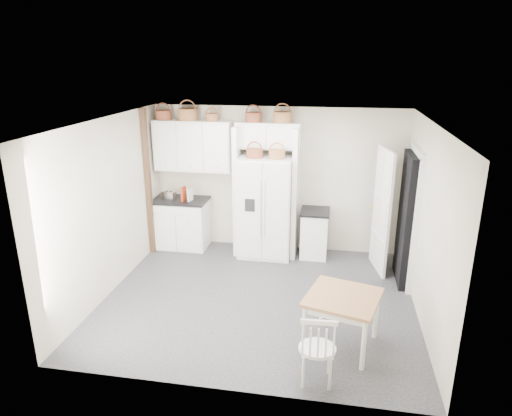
# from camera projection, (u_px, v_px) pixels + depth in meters

# --- Properties ---
(floor) EXTENTS (4.50, 4.50, 0.00)m
(floor) POSITION_uv_depth(u_px,v_px,m) (259.00, 298.00, 6.78)
(floor) COLOR #242428
(floor) RESTS_ON ground
(ceiling) EXTENTS (4.50, 4.50, 0.00)m
(ceiling) POSITION_uv_depth(u_px,v_px,m) (259.00, 122.00, 5.96)
(ceiling) COLOR white
(ceiling) RESTS_ON wall_back
(wall_back) EXTENTS (4.50, 0.00, 4.50)m
(wall_back) POSITION_uv_depth(u_px,v_px,m) (277.00, 180.00, 8.24)
(wall_back) COLOR #BBAE94
(wall_back) RESTS_ON floor
(wall_left) EXTENTS (0.00, 4.00, 4.00)m
(wall_left) POSITION_uv_depth(u_px,v_px,m) (109.00, 207.00, 6.74)
(wall_left) COLOR #BBAE94
(wall_left) RESTS_ON floor
(wall_right) EXTENTS (0.00, 4.00, 4.00)m
(wall_right) POSITION_uv_depth(u_px,v_px,m) (427.00, 226.00, 6.00)
(wall_right) COLOR #BBAE94
(wall_right) RESTS_ON floor
(refrigerator) EXTENTS (0.92, 0.74, 1.79)m
(refrigerator) POSITION_uv_depth(u_px,v_px,m) (266.00, 207.00, 8.04)
(refrigerator) COLOR white
(refrigerator) RESTS_ON floor
(base_cab_left) EXTENTS (0.96, 0.61, 0.89)m
(base_cab_left) POSITION_uv_depth(u_px,v_px,m) (182.00, 224.00, 8.51)
(base_cab_left) COLOR white
(base_cab_left) RESTS_ON floor
(base_cab_right) EXTENTS (0.46, 0.55, 0.81)m
(base_cab_right) POSITION_uv_depth(u_px,v_px,m) (314.00, 234.00, 8.12)
(base_cab_right) COLOR white
(base_cab_right) RESTS_ON floor
(dining_table) EXTENTS (1.01, 1.01, 0.69)m
(dining_table) POSITION_uv_depth(u_px,v_px,m) (341.00, 321.00, 5.57)
(dining_table) COLOR #9B592F
(dining_table) RESTS_ON floor
(windsor_chair) EXTENTS (0.43, 0.39, 0.83)m
(windsor_chair) POSITION_uv_depth(u_px,v_px,m) (317.00, 349.00, 4.92)
(windsor_chair) COLOR white
(windsor_chair) RESTS_ON floor
(counter_left) EXTENTS (1.00, 0.65, 0.04)m
(counter_left) POSITION_uv_depth(u_px,v_px,m) (180.00, 200.00, 8.37)
(counter_left) COLOR black
(counter_left) RESTS_ON base_cab_left
(counter_right) EXTENTS (0.50, 0.59, 0.04)m
(counter_right) POSITION_uv_depth(u_px,v_px,m) (315.00, 212.00, 7.99)
(counter_right) COLOR black
(counter_right) RESTS_ON base_cab_right
(toaster) EXTENTS (0.25, 0.18, 0.16)m
(toaster) POSITION_uv_depth(u_px,v_px,m) (169.00, 196.00, 8.27)
(toaster) COLOR silver
(toaster) RESTS_ON counter_left
(cookbook_red) EXTENTS (0.05, 0.17, 0.26)m
(cookbook_red) POSITION_uv_depth(u_px,v_px,m) (184.00, 194.00, 8.23)
(cookbook_red) COLOR #9E2E14
(cookbook_red) RESTS_ON counter_left
(cookbook_cream) EXTENTS (0.07, 0.15, 0.22)m
(cookbook_cream) POSITION_uv_depth(u_px,v_px,m) (190.00, 195.00, 8.21)
(cookbook_cream) COLOR beige
(cookbook_cream) RESTS_ON counter_left
(basket_upper_a) EXTENTS (0.29, 0.29, 0.16)m
(basket_upper_a) POSITION_uv_depth(u_px,v_px,m) (163.00, 115.00, 8.05)
(basket_upper_a) COLOR brown
(basket_upper_a) RESTS_ON upper_cabinet
(basket_upper_b) EXTENTS (0.34, 0.34, 0.20)m
(basket_upper_b) POSITION_uv_depth(u_px,v_px,m) (188.00, 114.00, 7.97)
(basket_upper_b) COLOR brown
(basket_upper_b) RESTS_ON upper_cabinet
(basket_upper_c) EXTENTS (0.22, 0.22, 0.13)m
(basket_upper_c) POSITION_uv_depth(u_px,v_px,m) (212.00, 117.00, 7.91)
(basket_upper_c) COLOR brown
(basket_upper_c) RESTS_ON upper_cabinet
(basket_bridge_a) EXTENTS (0.28, 0.28, 0.16)m
(basket_bridge_a) POSITION_uv_depth(u_px,v_px,m) (253.00, 117.00, 7.79)
(basket_bridge_a) COLOR brown
(basket_bridge_a) RESTS_ON bridge_cabinet
(basket_bridge_b) EXTENTS (0.32, 0.32, 0.18)m
(basket_bridge_b) POSITION_uv_depth(u_px,v_px,m) (282.00, 117.00, 7.70)
(basket_bridge_b) COLOR brown
(basket_bridge_b) RESTS_ON bridge_cabinet
(basket_fridge_a) EXTENTS (0.28, 0.28, 0.15)m
(basket_fridge_a) POSITION_uv_depth(u_px,v_px,m) (254.00, 153.00, 7.67)
(basket_fridge_a) COLOR brown
(basket_fridge_a) RESTS_ON refrigerator
(basket_fridge_b) EXTENTS (0.27, 0.27, 0.15)m
(basket_fridge_b) POSITION_uv_depth(u_px,v_px,m) (277.00, 154.00, 7.61)
(basket_fridge_b) COLOR brown
(basket_fridge_b) RESTS_ON refrigerator
(upper_cabinet) EXTENTS (1.40, 0.34, 0.90)m
(upper_cabinet) POSITION_uv_depth(u_px,v_px,m) (193.00, 146.00, 8.13)
(upper_cabinet) COLOR white
(upper_cabinet) RESTS_ON wall_back
(bridge_cabinet) EXTENTS (1.12, 0.34, 0.45)m
(bridge_cabinet) POSITION_uv_depth(u_px,v_px,m) (268.00, 135.00, 7.84)
(bridge_cabinet) COLOR white
(bridge_cabinet) RESTS_ON wall_back
(fridge_panel_left) EXTENTS (0.08, 0.60, 2.30)m
(fridge_panel_left) POSITION_uv_depth(u_px,v_px,m) (238.00, 190.00, 8.11)
(fridge_panel_left) COLOR white
(fridge_panel_left) RESTS_ON floor
(fridge_panel_right) EXTENTS (0.08, 0.60, 2.30)m
(fridge_panel_right) POSITION_uv_depth(u_px,v_px,m) (295.00, 193.00, 7.94)
(fridge_panel_right) COLOR white
(fridge_panel_right) RESTS_ON floor
(trim_post) EXTENTS (0.09, 0.09, 2.60)m
(trim_post) POSITION_uv_depth(u_px,v_px,m) (148.00, 183.00, 7.99)
(trim_post) COLOR #40291B
(trim_post) RESTS_ON floor
(doorway_void) EXTENTS (0.18, 0.85, 2.05)m
(doorway_void) POSITION_uv_depth(u_px,v_px,m) (407.00, 219.00, 7.03)
(doorway_void) COLOR black
(doorway_void) RESTS_ON floor
(door_slab) EXTENTS (0.21, 0.79, 2.05)m
(door_slab) POSITION_uv_depth(u_px,v_px,m) (382.00, 211.00, 7.40)
(door_slab) COLOR white
(door_slab) RESTS_ON floor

